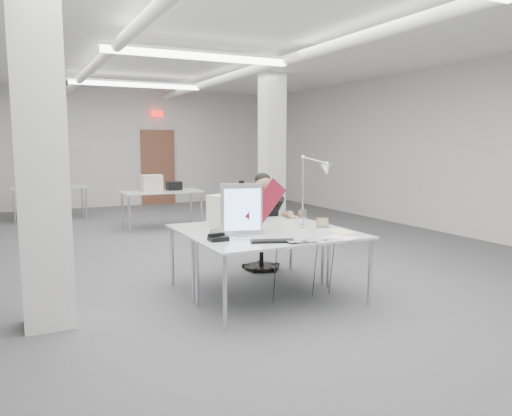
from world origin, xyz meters
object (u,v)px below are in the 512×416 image
(office_chair, at_px, (261,233))
(beige_monitor, at_px, (229,210))
(monitor, at_px, (242,209))
(bankers_lamp, at_px, (255,217))
(desk_phone, at_px, (218,238))
(architect_lamp, at_px, (313,183))
(seated_person, at_px, (263,205))
(laptop, at_px, (304,242))
(desk_main, at_px, (284,238))

(office_chair, bearing_deg, beige_monitor, -144.27)
(monitor, bearing_deg, bankers_lamp, 42.87)
(desk_phone, relative_size, architect_lamp, 0.19)
(monitor, xyz_separation_m, beige_monitor, (0.11, 0.61, -0.09))
(seated_person, xyz_separation_m, beige_monitor, (-0.74, -0.56, 0.04))
(office_chair, distance_m, architect_lamp, 1.11)
(laptop, distance_m, bankers_lamp, 0.84)
(laptop, bearing_deg, desk_phone, 153.76)
(desk_main, xyz_separation_m, bankers_lamp, (-0.13, 0.42, 0.18))
(office_chair, distance_m, desk_phone, 1.86)
(seated_person, distance_m, architect_lamp, 0.85)
(desk_main, xyz_separation_m, laptop, (0.01, -0.39, 0.02))
(bankers_lamp, height_order, architect_lamp, architect_lamp)
(architect_lamp, bearing_deg, laptop, -145.98)
(desk_main, distance_m, bankers_lamp, 0.47)
(office_chair, relative_size, architect_lamp, 1.03)
(beige_monitor, bearing_deg, bankers_lamp, -100.26)
(seated_person, xyz_separation_m, bankers_lamp, (-0.63, -1.05, 0.02))
(seated_person, distance_m, monitor, 1.46)
(bankers_lamp, distance_m, desk_phone, 0.66)
(office_chair, height_order, desk_phone, office_chair)
(desk_phone, xyz_separation_m, architect_lamp, (1.55, 0.65, 0.47))
(seated_person, bearing_deg, desk_main, -112.46)
(office_chair, distance_m, monitor, 1.58)
(monitor, bearing_deg, office_chair, 68.90)
(desk_main, height_order, seated_person, seated_person)
(office_chair, relative_size, monitor, 1.81)
(desk_main, height_order, office_chair, office_chair)
(desk_main, distance_m, office_chair, 1.62)
(architect_lamp, bearing_deg, desk_phone, -177.28)
(desk_main, relative_size, beige_monitor, 4.57)
(desk_phone, height_order, beige_monitor, beige_monitor)
(monitor, bearing_deg, beige_monitor, 93.36)
(monitor, height_order, architect_lamp, architect_lamp)
(monitor, height_order, bankers_lamp, monitor)
(beige_monitor, bearing_deg, architect_lamp, -30.44)
(bankers_lamp, distance_m, beige_monitor, 0.50)
(bankers_lamp, relative_size, desk_phone, 1.81)
(laptop, height_order, beige_monitor, beige_monitor)
(seated_person, bearing_deg, desk_phone, -135.31)
(office_chair, bearing_deg, monitor, -128.70)
(laptop, relative_size, bankers_lamp, 0.94)
(monitor, distance_m, architect_lamp, 1.32)
(beige_monitor, bearing_deg, seated_person, 13.74)
(laptop, bearing_deg, desk_main, 100.78)
(office_chair, bearing_deg, seated_person, -93.72)
(office_chair, xyz_separation_m, monitor, (-0.86, -1.22, 0.53))
(monitor, relative_size, beige_monitor, 1.42)
(bankers_lamp, height_order, beige_monitor, beige_monitor)
(monitor, relative_size, bankers_lamp, 1.70)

